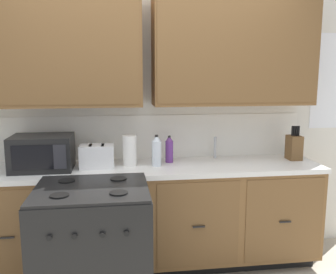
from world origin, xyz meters
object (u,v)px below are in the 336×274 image
(stove_range, at_px, (94,253))
(knife_block, at_px, (294,147))
(bottle_violet, at_px, (169,149))
(paper_towel_roll, at_px, (130,151))
(toaster, at_px, (97,156))
(bottle_clear, at_px, (157,151))
(microwave, at_px, (42,153))

(stove_range, xyz_separation_m, knife_block, (1.77, 0.69, 0.56))
(bottle_violet, bearing_deg, stove_range, -130.35)
(knife_block, xyz_separation_m, bottle_violet, (-1.14, 0.05, 0.00))
(stove_range, height_order, bottle_violet, bottle_violet)
(paper_towel_roll, height_order, bottle_violet, paper_towel_roll)
(toaster, relative_size, paper_towel_roll, 1.08)
(paper_towel_roll, distance_m, bottle_clear, 0.23)
(knife_block, height_order, paper_towel_roll, knife_block)
(toaster, xyz_separation_m, knife_block, (1.76, 0.05, 0.02))
(toaster, relative_size, knife_block, 0.90)
(stove_range, relative_size, paper_towel_roll, 3.65)
(toaster, distance_m, bottle_clear, 0.50)
(knife_block, relative_size, bottle_clear, 1.17)
(toaster, relative_size, bottle_clear, 1.05)
(toaster, height_order, knife_block, knife_block)
(stove_range, bearing_deg, paper_towel_roll, 67.19)
(microwave, distance_m, bottle_violet, 1.06)
(stove_range, bearing_deg, knife_block, 21.36)
(stove_range, distance_m, bottle_clear, 0.99)
(toaster, height_order, paper_towel_roll, paper_towel_roll)
(microwave, height_order, bottle_clear, microwave)
(toaster, xyz_separation_m, bottle_violet, (0.62, 0.10, 0.02))
(paper_towel_roll, bearing_deg, knife_block, 1.08)
(toaster, distance_m, bottle_violet, 0.63)
(paper_towel_roll, xyz_separation_m, bottle_clear, (0.22, -0.03, -0.00))
(microwave, xyz_separation_m, toaster, (0.43, 0.00, -0.04))
(paper_towel_roll, xyz_separation_m, bottle_violet, (0.35, 0.08, -0.01))
(stove_range, xyz_separation_m, bottle_clear, (0.50, 0.63, 0.57))
(toaster, distance_m, knife_block, 1.76)
(paper_towel_roll, bearing_deg, stove_range, -112.81)
(paper_towel_roll, relative_size, bottle_violet, 1.09)
(toaster, height_order, bottle_clear, bottle_clear)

